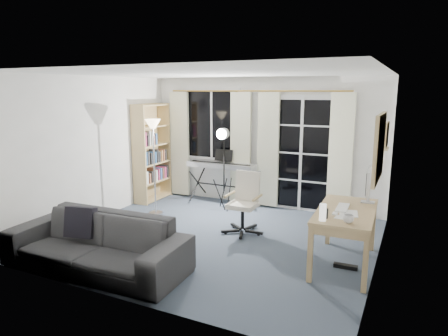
{
  "coord_description": "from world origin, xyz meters",
  "views": [
    {
      "loc": [
        2.58,
        -5.0,
        2.17
      ],
      "look_at": [
        -0.01,
        0.35,
        1.0
      ],
      "focal_mm": 32.0,
      "sensor_mm": 36.0,
      "label": 1
    }
  ],
  "objects_px": {
    "keyboard_piano": "(221,166)",
    "office_chair": "(245,197)",
    "sofa": "(95,234)",
    "desk": "(346,217)",
    "monitor": "(369,182)",
    "torchiere_lamp": "(153,138)",
    "bookshelf": "(150,155)",
    "mug": "(348,218)",
    "studio_light": "(223,143)"
  },
  "relations": [
    {
      "from": "studio_light",
      "to": "desk",
      "type": "bearing_deg",
      "value": -34.47
    },
    {
      "from": "monitor",
      "to": "mug",
      "type": "distance_m",
      "value": 0.98
    },
    {
      "from": "torchiere_lamp",
      "to": "desk",
      "type": "xyz_separation_m",
      "value": [
        3.37,
        -0.71,
        -0.72
      ]
    },
    {
      "from": "torchiere_lamp",
      "to": "mug",
      "type": "xyz_separation_m",
      "value": [
        3.47,
        -1.21,
        -0.57
      ]
    },
    {
      "from": "bookshelf",
      "to": "desk",
      "type": "xyz_separation_m",
      "value": [
        4.0,
        -1.47,
        -0.27
      ]
    },
    {
      "from": "torchiere_lamp",
      "to": "office_chair",
      "type": "relative_size",
      "value": 1.79
    },
    {
      "from": "keyboard_piano",
      "to": "studio_light",
      "type": "xyz_separation_m",
      "value": [
        0.21,
        -0.36,
        0.49
      ]
    },
    {
      "from": "keyboard_piano",
      "to": "desk",
      "type": "distance_m",
      "value": 3.16
    },
    {
      "from": "studio_light",
      "to": "office_chair",
      "type": "xyz_separation_m",
      "value": [
        0.79,
        -0.84,
        -0.68
      ]
    },
    {
      "from": "monitor",
      "to": "sofa",
      "type": "bearing_deg",
      "value": -149.0
    },
    {
      "from": "sofa",
      "to": "mug",
      "type": "bearing_deg",
      "value": 16.07
    },
    {
      "from": "torchiere_lamp",
      "to": "studio_light",
      "type": "bearing_deg",
      "value": 36.79
    },
    {
      "from": "bookshelf",
      "to": "office_chair",
      "type": "distance_m",
      "value": 2.58
    },
    {
      "from": "desk",
      "to": "sofa",
      "type": "distance_m",
      "value": 3.08
    },
    {
      "from": "bookshelf",
      "to": "sofa",
      "type": "relative_size",
      "value": 0.83
    },
    {
      "from": "office_chair",
      "to": "desk",
      "type": "relative_size",
      "value": 0.69
    },
    {
      "from": "desk",
      "to": "monitor",
      "type": "xyz_separation_m",
      "value": [
        0.2,
        0.45,
        0.36
      ]
    },
    {
      "from": "torchiere_lamp",
      "to": "monitor",
      "type": "distance_m",
      "value": 3.59
    },
    {
      "from": "studio_light",
      "to": "monitor",
      "type": "relative_size",
      "value": 2.96
    },
    {
      "from": "keyboard_piano",
      "to": "office_chair",
      "type": "xyz_separation_m",
      "value": [
        1.0,
        -1.19,
        -0.19
      ]
    },
    {
      "from": "monitor",
      "to": "torchiere_lamp",
      "type": "bearing_deg",
      "value": 173.68
    },
    {
      "from": "bookshelf",
      "to": "office_chair",
      "type": "relative_size",
      "value": 2.03
    },
    {
      "from": "office_chair",
      "to": "desk",
      "type": "xyz_separation_m",
      "value": [
        1.6,
        -0.6,
        0.08
      ]
    },
    {
      "from": "torchiere_lamp",
      "to": "office_chair",
      "type": "xyz_separation_m",
      "value": [
        1.77,
        -0.1,
        -0.8
      ]
    },
    {
      "from": "monitor",
      "to": "sofa",
      "type": "height_order",
      "value": "monitor"
    },
    {
      "from": "bookshelf",
      "to": "torchiere_lamp",
      "type": "distance_m",
      "value": 1.09
    },
    {
      "from": "bookshelf",
      "to": "studio_light",
      "type": "height_order",
      "value": "bookshelf"
    },
    {
      "from": "desk",
      "to": "keyboard_piano",
      "type": "bearing_deg",
      "value": 143.17
    },
    {
      "from": "keyboard_piano",
      "to": "desk",
      "type": "bearing_deg",
      "value": -34.49
    },
    {
      "from": "office_chair",
      "to": "sofa",
      "type": "bearing_deg",
      "value": -118.81
    },
    {
      "from": "torchiere_lamp",
      "to": "sofa",
      "type": "height_order",
      "value": "torchiere_lamp"
    },
    {
      "from": "studio_light",
      "to": "mug",
      "type": "bearing_deg",
      "value": -41.33
    },
    {
      "from": "studio_light",
      "to": "office_chair",
      "type": "relative_size",
      "value": 1.64
    },
    {
      "from": "mug",
      "to": "office_chair",
      "type": "bearing_deg",
      "value": 146.95
    },
    {
      "from": "studio_light",
      "to": "monitor",
      "type": "bearing_deg",
      "value": -24.34
    },
    {
      "from": "torchiere_lamp",
      "to": "desk",
      "type": "distance_m",
      "value": 3.51
    },
    {
      "from": "office_chair",
      "to": "studio_light",
      "type": "bearing_deg",
      "value": 133.08
    },
    {
      "from": "torchiere_lamp",
      "to": "desk",
      "type": "bearing_deg",
      "value": -11.88
    },
    {
      "from": "studio_light",
      "to": "monitor",
      "type": "xyz_separation_m",
      "value": [
        2.58,
        -0.99,
        -0.24
      ]
    },
    {
      "from": "mug",
      "to": "sofa",
      "type": "bearing_deg",
      "value": -161.33
    },
    {
      "from": "keyboard_piano",
      "to": "monitor",
      "type": "xyz_separation_m",
      "value": [
        2.8,
        -1.35,
        0.25
      ]
    },
    {
      "from": "torchiere_lamp",
      "to": "studio_light",
      "type": "height_order",
      "value": "torchiere_lamp"
    },
    {
      "from": "bookshelf",
      "to": "office_chair",
      "type": "bearing_deg",
      "value": -21.03
    },
    {
      "from": "bookshelf",
      "to": "monitor",
      "type": "height_order",
      "value": "bookshelf"
    },
    {
      "from": "keyboard_piano",
      "to": "mug",
      "type": "distance_m",
      "value": 3.54
    },
    {
      "from": "office_chair",
      "to": "monitor",
      "type": "distance_m",
      "value": 1.85
    },
    {
      "from": "studio_light",
      "to": "office_chair",
      "type": "height_order",
      "value": "studio_light"
    },
    {
      "from": "bookshelf",
      "to": "monitor",
      "type": "bearing_deg",
      "value": -14.92
    },
    {
      "from": "bookshelf",
      "to": "mug",
      "type": "xyz_separation_m",
      "value": [
        4.1,
        -1.97,
        -0.13
      ]
    },
    {
      "from": "studio_light",
      "to": "desk",
      "type": "xyz_separation_m",
      "value": [
        2.39,
        -1.44,
        -0.6
      ]
    }
  ]
}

